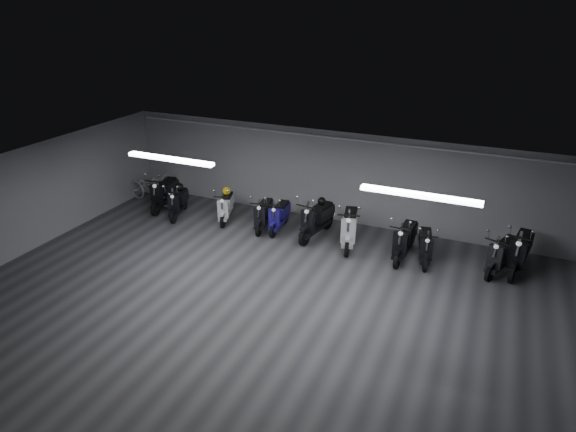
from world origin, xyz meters
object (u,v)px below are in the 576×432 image
at_px(helmet_0, 322,201).
at_px(scooter_6, 350,221).
at_px(scooter_8, 426,240).
at_px(scooter_3, 263,209).
at_px(scooter_4, 279,211).
at_px(scooter_2, 226,202).
at_px(scooter_9, 503,249).
at_px(bicycle, 150,185).
at_px(helmet_1, 179,187).
at_px(scooter_7, 405,234).
at_px(scooter_10, 521,245).
at_px(scooter_5, 317,214).
at_px(scooter_0, 164,188).
at_px(scooter_1, 178,198).
at_px(helmet_2, 227,191).

bearing_deg(helmet_0, scooter_6, -22.24).
bearing_deg(scooter_6, scooter_8, -15.52).
distance_m(scooter_3, scooter_6, 2.67).
relative_size(scooter_4, scooter_6, 0.83).
xyz_separation_m(scooter_2, scooter_9, (7.91, -0.02, 0.06)).
bearing_deg(bicycle, helmet_1, -92.90).
xyz_separation_m(scooter_7, scooter_10, (2.77, 0.44, 0.05)).
height_order(scooter_5, scooter_7, scooter_5).
relative_size(scooter_6, scooter_8, 1.21).
bearing_deg(scooter_6, scooter_0, 165.83).
height_order(scooter_2, scooter_7, scooter_7).
bearing_deg(helmet_0, bicycle, -179.38).
relative_size(scooter_4, scooter_7, 0.89).
relative_size(scooter_2, scooter_6, 0.83).
xyz_separation_m(scooter_1, scooter_3, (2.85, 0.26, 0.00)).
height_order(scooter_10, helmet_2, scooter_10).
height_order(scooter_0, helmet_1, scooter_0).
bearing_deg(helmet_1, scooter_5, 1.51).
bearing_deg(scooter_8, scooter_9, -5.36).
relative_size(scooter_2, scooter_8, 1.01).
height_order(scooter_1, helmet_2, scooter_1).
relative_size(scooter_3, scooter_10, 0.84).
xyz_separation_m(scooter_2, scooter_4, (1.79, 0.02, 0.00)).
height_order(scooter_6, scooter_9, scooter_6).
height_order(scooter_3, scooter_5, scooter_5).
relative_size(scooter_5, scooter_9, 1.09).
bearing_deg(scooter_1, scooter_4, -11.42).
bearing_deg(scooter_1, bicycle, 142.87).
bearing_deg(scooter_9, scooter_1, -157.17).
bearing_deg(scooter_3, scooter_2, 166.91).
height_order(scooter_7, helmet_0, scooter_7).
xyz_separation_m(scooter_2, scooter_3, (1.32, -0.06, 0.01)).
bearing_deg(scooter_0, scooter_8, -10.58).
xyz_separation_m(scooter_4, helmet_2, (-1.87, 0.20, 0.27)).
relative_size(scooter_2, helmet_0, 6.76).
height_order(scooter_5, scooter_9, scooter_5).
distance_m(scooter_3, scooter_7, 4.21).
bearing_deg(scooter_10, scooter_3, -167.72).
bearing_deg(scooter_3, scooter_5, -8.02).
distance_m(scooter_9, helmet_0, 4.92).
distance_m(scooter_1, scooter_4, 3.34).
distance_m(scooter_1, scooter_2, 1.56).
bearing_deg(helmet_0, scooter_8, -9.19).
relative_size(helmet_0, helmet_1, 0.91).
bearing_deg(helmet_2, scooter_0, -175.43).
relative_size(scooter_6, helmet_0, 8.17).
distance_m(scooter_1, scooter_9, 9.44).
bearing_deg(scooter_0, scooter_1, -33.10).
bearing_deg(helmet_0, scooter_9, -3.64).
relative_size(scooter_7, helmet_2, 7.24).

